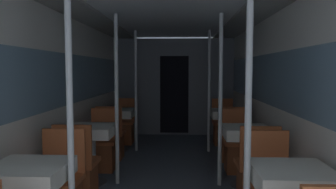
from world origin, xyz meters
TOP-DOWN VIEW (x-y plane):
  - wall_left at (-1.35, 2.73)m, footprint 0.05×8.27m
  - wall_right at (1.35, 2.73)m, footprint 0.05×8.27m
  - ceiling_panel at (0.00, 2.73)m, footprint 2.70×8.27m
  - bulkhead_far at (0.00, 5.84)m, footprint 2.65×0.09m
  - dining_table_left_0 at (-0.99, 0.84)m, footprint 0.57×0.57m
  - support_pole_left_0 at (-0.66, 0.84)m, footprint 0.05×0.05m
  - dining_table_left_1 at (-0.99, 2.57)m, footprint 0.57×0.57m
  - chair_left_near_1 at (-0.99, 1.99)m, footprint 0.42×0.42m
  - chair_left_far_1 at (-0.99, 3.15)m, footprint 0.42×0.42m
  - support_pole_left_1 at (-0.66, 2.57)m, footprint 0.05×0.05m
  - dining_table_left_2 at (-0.99, 4.30)m, footprint 0.57×0.57m
  - chair_left_near_2 at (-0.99, 3.72)m, footprint 0.42×0.42m
  - chair_left_far_2 at (-0.99, 4.88)m, footprint 0.42×0.42m
  - support_pole_left_2 at (-0.66, 4.30)m, footprint 0.05×0.05m
  - dining_table_right_0 at (0.99, 0.84)m, footprint 0.57×0.57m
  - support_pole_right_0 at (0.66, 0.84)m, footprint 0.05×0.05m
  - dining_table_right_1 at (0.99, 2.57)m, footprint 0.57×0.57m
  - chair_right_near_1 at (0.99, 1.99)m, footprint 0.42×0.42m
  - chair_right_far_1 at (0.99, 3.15)m, footprint 0.42×0.42m
  - support_pole_right_1 at (0.66, 2.57)m, footprint 0.05×0.05m
  - dining_table_right_2 at (0.99, 4.30)m, footprint 0.57×0.57m
  - chair_right_near_2 at (0.99, 3.72)m, footprint 0.42×0.42m
  - chair_right_far_2 at (0.99, 4.88)m, footprint 0.42×0.42m
  - support_pole_right_2 at (0.66, 4.30)m, footprint 0.05×0.05m

SIDE VIEW (x-z plane):
  - chair_left_near_1 at x=-0.99m, z-range -0.16..0.73m
  - chair_left_far_1 at x=-0.99m, z-range -0.16..0.73m
  - chair_left_near_2 at x=-0.99m, z-range -0.16..0.73m
  - chair_left_far_2 at x=-0.99m, z-range -0.16..0.73m
  - chair_right_near_1 at x=0.99m, z-range -0.16..0.73m
  - chair_right_far_1 at x=0.99m, z-range -0.16..0.73m
  - chair_right_near_2 at x=0.99m, z-range -0.16..0.73m
  - chair_right_far_2 at x=0.99m, z-range -0.16..0.73m
  - dining_table_left_0 at x=-0.99m, z-range 0.25..1.01m
  - dining_table_left_1 at x=-0.99m, z-range 0.25..1.01m
  - dining_table_left_2 at x=-0.99m, z-range 0.25..1.01m
  - dining_table_right_0 at x=0.99m, z-range 0.25..1.01m
  - dining_table_right_1 at x=0.99m, z-range 0.25..1.01m
  - dining_table_right_2 at x=0.99m, z-range 0.25..1.01m
  - bulkhead_far at x=0.00m, z-range 0.00..2.16m
  - support_pole_left_0 at x=-0.66m, z-range 0.00..2.17m
  - support_pole_left_1 at x=-0.66m, z-range 0.00..2.17m
  - support_pole_left_2 at x=-0.66m, z-range 0.00..2.17m
  - support_pole_right_0 at x=0.66m, z-range 0.00..2.17m
  - support_pole_right_1 at x=0.66m, z-range 0.00..2.17m
  - support_pole_right_2 at x=0.66m, z-range 0.00..2.17m
  - wall_left at x=-1.35m, z-range 0.04..2.21m
  - wall_right at x=1.35m, z-range 0.04..2.21m
  - ceiling_panel at x=0.00m, z-range 2.17..2.24m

